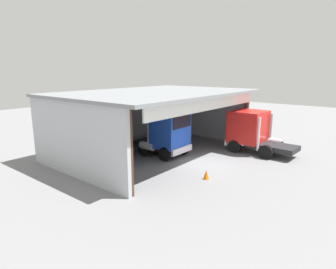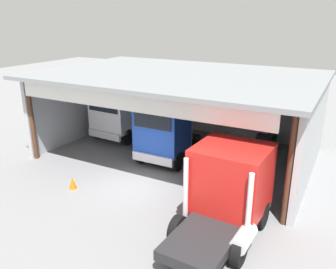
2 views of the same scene
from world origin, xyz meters
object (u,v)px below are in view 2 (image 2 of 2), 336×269
Objects in this scene: oil_drum at (272,141)px; tool_cart at (264,144)px; traffic_cone at (73,183)px; truck_blue_center_left_bay at (164,129)px; truck_white_center_bay at (119,112)px; truck_red_right_bay at (228,188)px.

tool_cart reaches higher than oil_drum.
traffic_cone is at bearing -125.18° from oil_drum.
truck_blue_center_left_bay is 4.22× the size of tool_cart.
truck_white_center_bay is at bearing -166.17° from tool_cart.
truck_blue_center_left_bay is 0.81× the size of truck_red_right_bay.
truck_blue_center_left_bay is 7.54× the size of traffic_cone.
truck_red_right_bay is 9.48m from oil_drum.
oil_drum is 0.86× the size of tool_cart.
truck_white_center_bay is 4.86m from truck_blue_center_left_bay.
truck_red_right_bay reaches higher than oil_drum.
truck_blue_center_left_bay reaches higher than oil_drum.
tool_cart is at bearing -106.50° from oil_drum.
tool_cart is at bearing 97.04° from truck_red_right_bay.
truck_blue_center_left_bay is 7.02m from oil_drum.
truck_white_center_bay is at bearing -24.89° from truck_blue_center_left_bay.
truck_white_center_bay is 8.55× the size of traffic_cone.
truck_white_center_bay reaches higher than tool_cart.
tool_cart is at bearing 53.28° from traffic_cone.
truck_red_right_bay is 9.27× the size of traffic_cone.
truck_blue_center_left_bay is at bearing 64.73° from traffic_cone.
truck_white_center_bay is 1.13× the size of truck_blue_center_left_bay.
traffic_cone is at bearing -126.72° from tool_cart.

